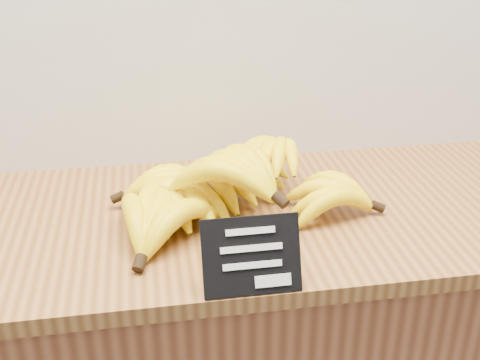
% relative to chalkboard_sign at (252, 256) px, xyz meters
% --- Properties ---
extents(counter_top, '(1.46, 0.54, 0.03)m').
position_rel_chalkboard_sign_xyz_m(counter_top, '(0.01, 0.24, -0.07)').
color(counter_top, '#94602D').
rests_on(counter_top, counter).
extents(chalkboard_sign, '(0.15, 0.05, 0.11)m').
position_rel_chalkboard_sign_xyz_m(chalkboard_sign, '(0.00, 0.00, 0.00)').
color(chalkboard_sign, black).
rests_on(chalkboard_sign, counter_top).
extents(banana_pile, '(0.56, 0.39, 0.13)m').
position_rel_chalkboard_sign_xyz_m(banana_pile, '(-0.02, 0.25, -0.01)').
color(banana_pile, '#FFE70A').
rests_on(banana_pile, counter_top).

